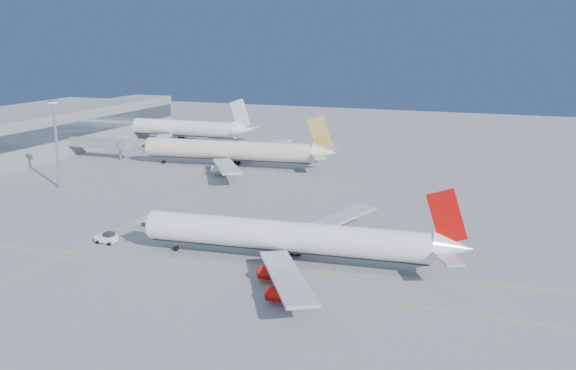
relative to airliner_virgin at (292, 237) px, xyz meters
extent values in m
plane|color=slate|center=(-2.61, 1.96, -4.83)|extent=(500.00, 500.00, 0.00)
cube|color=gray|center=(-117.61, 86.96, 2.67)|extent=(18.00, 110.00, 15.00)
cube|color=#3F4C59|center=(-108.41, 86.96, 4.17)|extent=(0.40, 107.80, 5.00)
cube|color=gray|center=(-97.61, 73.96, 0.37)|extent=(22.00, 3.00, 3.00)
cylinder|color=gray|center=(-88.61, 73.96, -2.23)|extent=(0.70, 0.70, 5.20)
cube|color=gray|center=(-86.61, 73.96, 0.37)|extent=(3.20, 3.60, 3.40)
cube|color=gold|center=(2.39, -12.04, -4.82)|extent=(90.00, 0.18, 0.02)
cube|color=gold|center=(-2.61, -4.04, -4.82)|extent=(118.86, 16.88, 0.02)
cube|color=gold|center=(-42.61, 31.96, -4.82)|extent=(0.18, 140.00, 0.02)
cylinder|color=white|center=(-1.41, -0.11, 0.16)|extent=(54.07, 9.68, 5.57)
cone|color=white|center=(-30.34, -2.33, 0.16)|extent=(4.74, 5.89, 5.57)
cone|color=white|center=(28.76, 2.21, 0.74)|extent=(7.11, 5.79, 5.29)
cube|color=black|center=(-28.52, -2.19, 0.74)|extent=(1.94, 5.40, 0.67)
cube|color=#B7B7BC|center=(4.64, -15.29, -1.37)|extent=(18.36, 26.53, 0.53)
cube|color=#B7B7BC|center=(2.25, 15.82, -1.37)|extent=(14.86, 27.72, 0.53)
cube|color=#BC0A08|center=(27.32, 2.10, 6.12)|extent=(7.40, 1.00, 10.16)
cylinder|color=gray|center=(-23.40, -1.80, -3.20)|extent=(0.23, 0.23, 2.21)
cylinder|color=black|center=(-23.40, -1.80, -4.31)|extent=(1.11, 0.75, 1.06)
cylinder|color=gray|center=(-0.15, -3.96, -3.20)|extent=(0.31, 0.31, 2.21)
cylinder|color=black|center=(-0.15, -3.96, -4.31)|extent=(1.12, 0.94, 1.06)
cylinder|color=gray|center=(-0.76, 3.89, -3.20)|extent=(0.31, 0.31, 2.21)
cylinder|color=black|center=(-0.76, 3.89, -4.31)|extent=(1.12, 0.94, 1.06)
cylinder|color=#BC0A08|center=(0.38, -10.59, -3.17)|extent=(4.78, 2.75, 2.40)
cylinder|color=#BC0A08|center=(5.09, -18.61, -3.17)|extent=(4.78, 2.75, 2.40)
cylinder|color=#BC0A08|center=(-1.24, 10.52, -3.17)|extent=(4.78, 2.75, 2.40)
cylinder|color=#BC0A08|center=(2.18, 19.17, -3.17)|extent=(4.78, 2.75, 2.40)
cylinder|color=beige|center=(-49.09, 75.82, 0.61)|extent=(55.26, 11.94, 6.02)
cone|color=beige|center=(-78.71, 72.59, 0.61)|extent=(5.38, 6.50, 6.02)
cone|color=beige|center=(-18.11, 79.19, 1.24)|extent=(7.97, 6.49, 5.72)
cube|color=black|center=(-76.71, 72.81, 1.24)|extent=(2.30, 5.87, 0.74)
cube|color=#B7B7BC|center=(-42.23, 59.87, -1.05)|extent=(20.37, 27.92, 0.58)
cube|color=#B7B7BC|center=(-45.82, 92.87, -1.05)|extent=(15.13, 29.67, 0.58)
cube|color=gold|center=(-19.69, 79.02, 7.13)|extent=(8.13, 1.35, 11.18)
cylinder|color=gray|center=(-71.48, 73.38, -3.04)|extent=(0.25, 0.25, 2.43)
cylinder|color=black|center=(-71.48, 73.38, -4.25)|extent=(1.24, 0.86, 1.16)
cylinder|color=gray|center=(-47.58, 71.68, -3.04)|extent=(0.34, 0.34, 2.43)
cylinder|color=black|center=(-47.58, 71.68, -4.25)|extent=(1.26, 1.07, 1.16)
cylinder|color=gray|center=(-48.51, 80.18, -3.04)|extent=(0.34, 0.34, 2.43)
cylinder|color=black|center=(-48.51, 80.18, -4.25)|extent=(1.26, 1.07, 1.16)
cylinder|color=#B7B7BC|center=(-45.55, 62.48, -3.03)|extent=(5.33, 3.17, 2.64)
cylinder|color=#B7B7BC|center=(-48.51, 89.60, -3.03)|extent=(5.33, 3.17, 2.64)
cylinder|color=white|center=(-91.73, 114.33, 0.66)|extent=(53.94, 6.38, 6.04)
cone|color=white|center=(-121.05, 114.14, 0.66)|extent=(4.89, 6.07, 6.04)
cone|color=white|center=(-61.01, 114.52, 1.31)|extent=(7.58, 5.78, 5.73)
cube|color=black|center=(-119.00, 114.15, 1.31)|extent=(1.76, 5.75, 0.75)
cube|color=#B7B7BC|center=(-86.68, 98.00, -1.00)|extent=(17.90, 28.54, 0.59)
cube|color=#B7B7BC|center=(-86.89, 130.72, -1.00)|extent=(17.60, 28.64, 0.59)
cube|color=silver|center=(-62.63, 114.51, 7.29)|extent=(8.29, 0.54, 11.41)
cylinder|color=gray|center=(-113.83, 114.18, -3.00)|extent=(0.26, 0.26, 2.48)
cylinder|color=black|center=(-113.83, 114.18, -4.24)|extent=(1.19, 0.76, 1.19)
cylinder|color=gray|center=(-90.62, 110.02, -3.00)|extent=(0.34, 0.34, 2.48)
cylinder|color=black|center=(-90.62, 110.02, -4.24)|extent=(1.19, 0.98, 1.19)
cylinder|color=gray|center=(-90.68, 118.65, -3.00)|extent=(0.34, 0.34, 2.48)
cylinder|color=black|center=(-90.68, 118.65, -4.24)|extent=(1.19, 0.98, 1.19)
cylinder|color=#B7B7BC|center=(-89.74, 100.89, -3.02)|extent=(5.19, 2.73, 2.69)
cylinder|color=#B7B7BC|center=(-89.91, 127.79, -3.02)|extent=(5.19, 2.73, 2.69)
cube|color=white|center=(-39.00, -2.56, -3.90)|extent=(4.23, 2.20, 1.25)
cube|color=black|center=(-38.37, -2.57, -2.96)|extent=(1.72, 1.82, 0.94)
cylinder|color=black|center=(-40.49, -3.61, -4.47)|extent=(0.74, 0.39, 0.73)
cylinder|color=black|center=(-40.42, -1.42, -4.47)|extent=(0.74, 0.39, 0.73)
cylinder|color=black|center=(-37.57, -3.69, -4.47)|extent=(0.74, 0.39, 0.73)
cylinder|color=black|center=(-37.51, -1.50, -4.47)|extent=(0.74, 0.39, 0.73)
cylinder|color=gray|center=(-80.42, 33.66, 6.99)|extent=(0.66, 0.66, 23.65)
cube|color=gray|center=(-80.42, 33.66, 19.01)|extent=(2.08, 2.08, 0.47)
cube|color=white|center=(-80.42, 33.66, 18.63)|extent=(1.51, 1.51, 0.24)
camera|label=1|loc=(38.52, -105.67, 36.32)|focal=40.00mm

